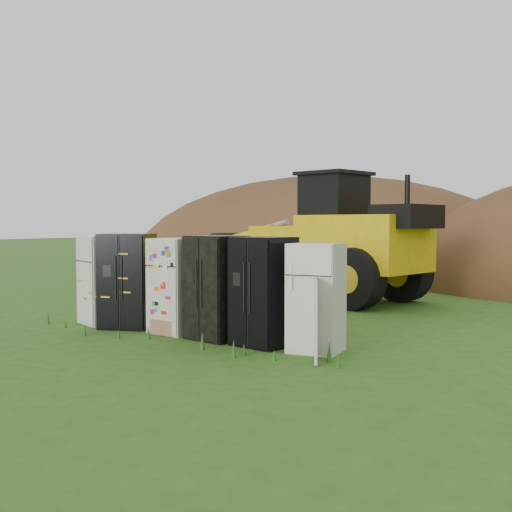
{
  "coord_description": "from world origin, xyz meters",
  "views": [
    {
      "loc": [
        7.04,
        -8.37,
        1.95
      ],
      "look_at": [
        -0.17,
        2.0,
        1.29
      ],
      "focal_mm": 45.0,
      "sensor_mm": 36.0,
      "label": 1
    }
  ],
  "objects_px": {
    "wheel_loader": "(309,236)",
    "fridge_leftmost": "(103,280)",
    "fridge_dark_mid": "(216,288)",
    "fridge_open_door": "(316,298)",
    "fridge_black_right": "(264,291)",
    "fridge_black_side": "(127,281)",
    "fridge_sticker": "(176,286)"
  },
  "relations": [
    {
      "from": "wheel_loader",
      "to": "fridge_leftmost",
      "type": "bearing_deg",
      "value": -91.47
    },
    {
      "from": "fridge_leftmost",
      "to": "fridge_dark_mid",
      "type": "height_order",
      "value": "fridge_dark_mid"
    },
    {
      "from": "fridge_dark_mid",
      "to": "fridge_open_door",
      "type": "xyz_separation_m",
      "value": [
        1.88,
        0.04,
        -0.05
      ]
    },
    {
      "from": "fridge_black_right",
      "to": "fridge_leftmost",
      "type": "bearing_deg",
      "value": -173.99
    },
    {
      "from": "fridge_black_side",
      "to": "fridge_sticker",
      "type": "height_order",
      "value": "fridge_black_side"
    },
    {
      "from": "fridge_open_door",
      "to": "wheel_loader",
      "type": "relative_size",
      "value": 0.25
    },
    {
      "from": "fridge_sticker",
      "to": "fridge_leftmost",
      "type": "bearing_deg",
      "value": -177.99
    },
    {
      "from": "wheel_loader",
      "to": "fridge_black_side",
      "type": "bearing_deg",
      "value": -84.7
    },
    {
      "from": "fridge_black_side",
      "to": "fridge_black_right",
      "type": "relative_size",
      "value": 1.01
    },
    {
      "from": "wheel_loader",
      "to": "fridge_sticker",
      "type": "bearing_deg",
      "value": -73.86
    },
    {
      "from": "fridge_black_right",
      "to": "fridge_black_side",
      "type": "bearing_deg",
      "value": -173.07
    },
    {
      "from": "fridge_leftmost",
      "to": "wheel_loader",
      "type": "xyz_separation_m",
      "value": [
        1.1,
        5.93,
        0.75
      ]
    },
    {
      "from": "fridge_leftmost",
      "to": "fridge_black_side",
      "type": "xyz_separation_m",
      "value": [
        0.71,
        -0.06,
        0.03
      ]
    },
    {
      "from": "fridge_open_door",
      "to": "wheel_loader",
      "type": "distance_m",
      "value": 6.95
    },
    {
      "from": "fridge_black_side",
      "to": "wheel_loader",
      "type": "height_order",
      "value": "wheel_loader"
    },
    {
      "from": "fridge_sticker",
      "to": "wheel_loader",
      "type": "bearing_deg",
      "value": 98.61
    },
    {
      "from": "fridge_black_side",
      "to": "fridge_black_right",
      "type": "xyz_separation_m",
      "value": [
        3.04,
        0.01,
        -0.01
      ]
    },
    {
      "from": "fridge_black_right",
      "to": "fridge_open_door",
      "type": "relative_size",
      "value": 1.05
    },
    {
      "from": "fridge_dark_mid",
      "to": "fridge_leftmost",
      "type": "bearing_deg",
      "value": -172.68
    },
    {
      "from": "fridge_black_right",
      "to": "wheel_loader",
      "type": "height_order",
      "value": "wheel_loader"
    },
    {
      "from": "fridge_black_right",
      "to": "fridge_open_door",
      "type": "bearing_deg",
      "value": 10.64
    },
    {
      "from": "fridge_black_right",
      "to": "wheel_loader",
      "type": "xyz_separation_m",
      "value": [
        -2.65,
        5.98,
        0.74
      ]
    },
    {
      "from": "fridge_leftmost",
      "to": "fridge_dark_mid",
      "type": "relative_size",
      "value": 0.98
    },
    {
      "from": "fridge_sticker",
      "to": "fridge_dark_mid",
      "type": "relative_size",
      "value": 0.97
    },
    {
      "from": "fridge_black_side",
      "to": "fridge_sticker",
      "type": "xyz_separation_m",
      "value": [
        1.13,
        0.07,
        -0.04
      ]
    },
    {
      "from": "fridge_leftmost",
      "to": "fridge_black_side",
      "type": "bearing_deg",
      "value": 12.23
    },
    {
      "from": "fridge_sticker",
      "to": "fridge_black_right",
      "type": "relative_size",
      "value": 0.97
    },
    {
      "from": "fridge_sticker",
      "to": "fridge_black_right",
      "type": "distance_m",
      "value": 1.92
    },
    {
      "from": "fridge_black_side",
      "to": "fridge_open_door",
      "type": "xyz_separation_m",
      "value": [
        3.96,
        0.07,
        -0.05
      ]
    },
    {
      "from": "fridge_dark_mid",
      "to": "fridge_open_door",
      "type": "height_order",
      "value": "fridge_dark_mid"
    },
    {
      "from": "fridge_sticker",
      "to": "fridge_black_side",
      "type": "bearing_deg",
      "value": -174.76
    },
    {
      "from": "fridge_black_side",
      "to": "fridge_dark_mid",
      "type": "distance_m",
      "value": 2.08
    }
  ]
}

